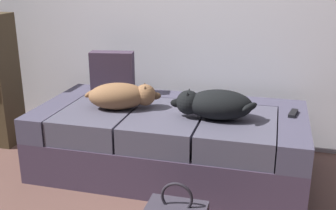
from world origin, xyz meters
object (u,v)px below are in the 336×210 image
object	(u,v)px
couch	(170,140)
tv_remote	(293,113)
throw_pillow	(112,73)
dog_tan	(122,96)
dog_dark	(214,104)

from	to	relation	value
couch	tv_remote	distance (m)	0.89
throw_pillow	dog_tan	bearing A→B (deg)	-57.92
couch	throw_pillow	size ratio (longest dim) A/B	5.61
tv_remote	throw_pillow	bearing A→B (deg)	-175.28
dog_dark	throw_pillow	xyz separation A→B (m)	(-0.87, 0.38, 0.07)
dog_tan	tv_remote	distance (m)	1.20
dog_dark	couch	bearing A→B (deg)	162.04
dog_tan	throw_pillow	distance (m)	0.40
tv_remote	throw_pillow	distance (m)	1.41
tv_remote	dog_tan	bearing A→B (deg)	-160.39
dog_tan	couch	bearing A→B (deg)	10.94
dog_tan	dog_dark	world-z (taller)	dog_dark
dog_tan	throw_pillow	bearing A→B (deg)	122.08
dog_dark	tv_remote	world-z (taller)	dog_dark
dog_tan	dog_dark	bearing A→B (deg)	-3.68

